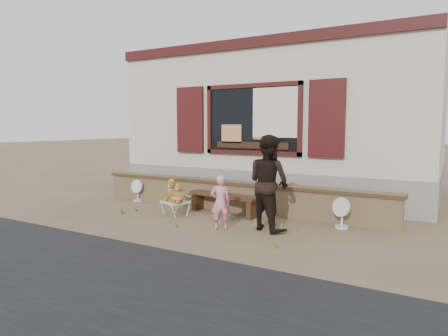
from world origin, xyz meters
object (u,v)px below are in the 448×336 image
Objects in this scene: folding_chair at (175,203)px; teddy_bear_left at (172,190)px; teddy_bear_right at (179,192)px; adult at (269,183)px; bench at (224,199)px; child at (220,202)px.

teddy_bear_left is at bearing -180.00° from folding_chair.
teddy_bear_right is 0.25× the size of adult.
bench reaches higher than folding_chair.
folding_chair is (-0.82, -0.64, -0.05)m from bench.
teddy_bear_left is 0.28m from teddy_bear_right.
adult is at bearing 17.69° from teddy_bear_right.
teddy_bear_right reaches higher than bench.
bench is 3.85× the size of teddy_bear_left.
adult is at bearing 16.57° from folding_chair.
teddy_bear_left is 1.62m from child.
bench is 1.00× the size of adult.
teddy_bear_right is at bearing -0.00° from teddy_bear_left.
teddy_bear_right is at bearing -127.21° from bench.
adult reaches higher than bench.
child reaches higher than folding_chair.
bench is at bearing -98.09° from child.
teddy_bear_left is at bearing -140.13° from bench.
folding_chair is 1.50m from child.
folding_chair is at bearing 21.01° from adult.
child is 0.95m from adult.
teddy_bear_right is at bearing 22.13° from adult.
child reaches higher than teddy_bear_right.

